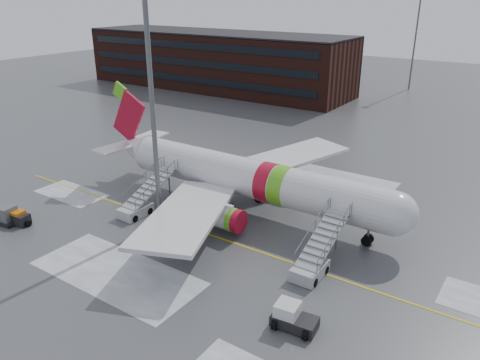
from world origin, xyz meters
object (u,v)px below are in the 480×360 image
Objects in this scene: airstair_fwd at (314,260)px; airstair_aft at (141,203)px; pushback_tug at (292,317)px; uld_container at (7,215)px; light_mast_near at (150,71)px; baggage_tractor at (19,219)px; airliner at (243,177)px.

airstair_aft is (-18.81, 0.00, 0.00)m from airstair_fwd.
airstair_aft is at bearing 161.95° from pushback_tug.
light_mast_near reaches higher than uld_container.
uld_container is at bearing -135.66° from airstair_aft.
pushback_tug is (20.43, -6.66, -0.32)m from airstair_aft.
airstair_aft is at bearing 46.22° from baggage_tractor.
airstair_aft is at bearing -140.12° from airliner.
airliner is at bearing 39.88° from airstair_aft.
airstair_fwd is 20.42m from light_mast_near.
baggage_tractor is at bearing -176.96° from pushback_tug.
airliner is at bearing 43.21° from baggage_tractor.
airliner is 4.55× the size of airstair_aft.
airliner is at bearing 58.42° from light_mast_near.
airstair_fwd is at bearing 2.89° from light_mast_near.
baggage_tractor is 19.20m from light_mast_near.
pushback_tug is 28.29m from baggage_tractor.
airliner is 21.65m from baggage_tractor.
airstair_fwd is at bearing 17.04° from baggage_tractor.
baggage_tractor is (-28.25, -1.50, -0.18)m from pushback_tug.
airstair_fwd is at bearing -30.75° from airliner.
baggage_tractor is (-15.64, -14.70, -2.85)m from airliner.
airstair_aft is 11.32m from baggage_tractor.
light_mast_near is at bearing 32.90° from uld_container.
airstair_aft is 2.47× the size of pushback_tug.
light_mast_near reaches higher than airstair_aft.
light_mast_near is at bearing 33.51° from baggage_tractor.
airstair_fwd is 27.86m from baggage_tractor.
uld_container is 0.88× the size of baggage_tractor.
light_mast_near is at bearing -177.11° from airstair_fwd.
airstair_aft reaches higher than uld_container.
uld_container is (-16.71, -15.22, -2.60)m from airliner.
airstair_aft is 2.88× the size of baggage_tractor.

